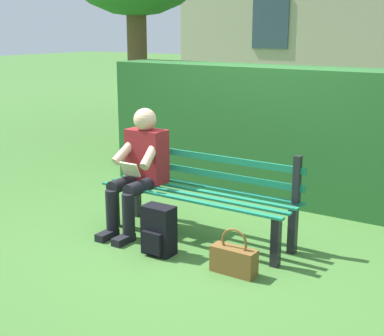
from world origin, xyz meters
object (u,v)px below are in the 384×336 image
Objects in this scene: backpack at (159,231)px; handbag at (234,259)px; person_seated at (139,167)px; park_bench at (202,193)px.

backpack is 1.13× the size of handbag.
person_seated is at bearing -16.73° from handbag.
park_bench is 4.38× the size of backpack.
park_bench reaches higher than backpack.
person_seated reaches higher than handbag.
backpack is (0.09, 0.55, -0.22)m from park_bench.
backpack is at bearing 0.85° from handbag.
handbag is at bearing -179.15° from backpack.
person_seated reaches higher than park_bench.
park_bench is at bearing -164.64° from person_seated.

